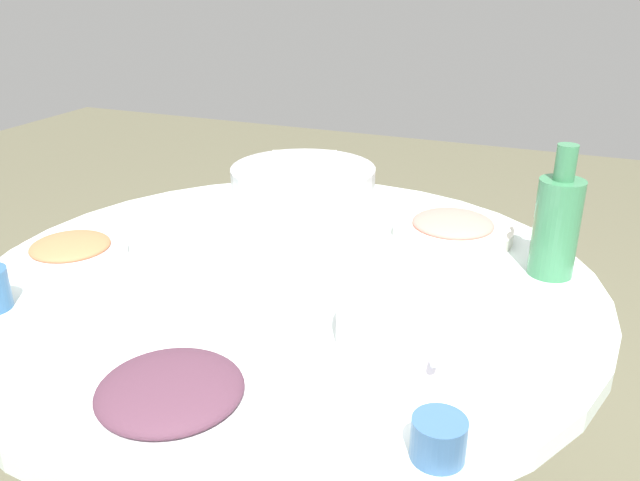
% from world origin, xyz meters
% --- Properties ---
extents(round_dining_table, '(1.10, 1.10, 0.76)m').
position_xyz_m(round_dining_table, '(0.00, 0.00, 0.60)').
color(round_dining_table, '#99999E').
rests_on(round_dining_table, ground).
extents(rice_bowl, '(0.32, 0.32, 0.11)m').
position_xyz_m(rice_bowl, '(0.31, 0.10, 0.81)').
color(rice_bowl, '#B2B5BA').
rests_on(rice_bowl, round_dining_table).
extents(soup_bowl, '(0.29, 0.27, 0.07)m').
position_xyz_m(soup_bowl, '(-0.13, -0.29, 0.79)').
color(soup_bowl, white).
rests_on(soup_bowl, round_dining_table).
extents(dish_shrimp, '(0.24, 0.24, 0.05)m').
position_xyz_m(dish_shrimp, '(0.28, -0.24, 0.78)').
color(dish_shrimp, silver).
rests_on(dish_shrimp, round_dining_table).
extents(dish_tofu_braise, '(0.20, 0.20, 0.04)m').
position_xyz_m(dish_tofu_braise, '(-0.09, 0.40, 0.78)').
color(dish_tofu_braise, silver).
rests_on(dish_tofu_braise, round_dining_table).
extents(dish_eggplant, '(0.24, 0.24, 0.05)m').
position_xyz_m(dish_eggplant, '(-0.40, -0.03, 0.78)').
color(dish_eggplant, white).
rests_on(dish_eggplant, round_dining_table).
extents(green_bottle, '(0.08, 0.08, 0.24)m').
position_xyz_m(green_bottle, '(0.18, -0.43, 0.85)').
color(green_bottle, '#397B50').
rests_on(green_bottle, round_dining_table).
extents(tea_cup_near, '(0.06, 0.06, 0.05)m').
position_xyz_m(tea_cup_near, '(-0.36, -0.36, 0.78)').
color(tea_cup_near, '#386090').
rests_on(tea_cup_near, round_dining_table).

